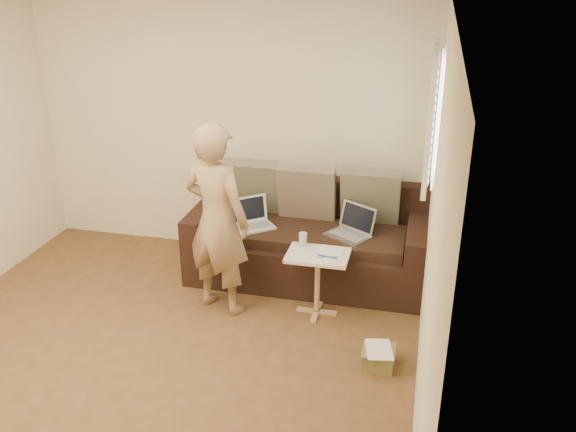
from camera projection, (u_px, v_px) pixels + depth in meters
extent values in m
plane|color=#503A1D|center=(140.00, 375.00, 4.53)|extent=(4.50, 4.50, 0.00)
plane|color=white|center=(97.00, 6.00, 3.51)|extent=(4.50, 4.50, 0.00)
plane|color=beige|center=(229.00, 128.00, 6.04)|extent=(4.00, 0.00, 4.00)
plane|color=beige|center=(431.00, 244.00, 3.60)|extent=(0.00, 4.50, 4.50)
imported|color=#9C8555|center=(217.00, 220.00, 5.08)|extent=(0.71, 0.58, 1.68)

